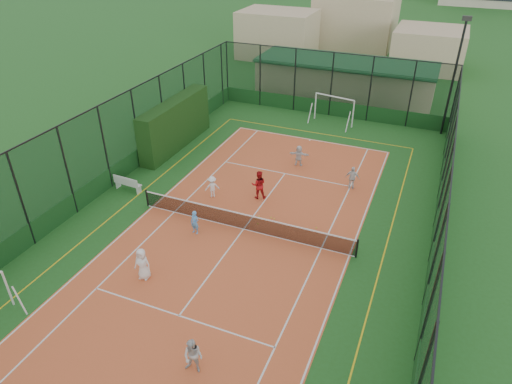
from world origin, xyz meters
The scene contains 17 objects.
ground centered at (0.00, 0.00, 0.00)m, with size 300.00×300.00×0.00m, color #21571D.
court_slab centered at (0.00, 0.00, 0.01)m, with size 11.17×23.97×0.01m, color #C9572C.
tennis_net centered at (0.00, 0.00, 0.53)m, with size 11.67×0.12×1.06m, color black, non-canonical shape.
perimeter_fence centered at (0.00, 0.00, 2.50)m, with size 18.12×34.12×5.00m, color black, non-canonical shape.
floodlight_ne centered at (8.60, 16.60, 4.12)m, with size 0.60×0.26×8.25m, color black, non-canonical shape.
clubhouse centered at (0.00, 22.00, 1.57)m, with size 15.20×7.20×3.15m, color tan, non-canonical shape.
hedge_left centered at (-8.30, 7.35, 1.63)m, with size 1.12×7.46×3.26m, color black.
white_bench centered at (-7.80, 1.01, 0.49)m, with size 1.73×0.47×0.97m, color white, non-canonical shape.
futsal_goal_far centered at (0.70, 15.52, 1.05)m, with size 3.26×0.95×2.11m, color white, non-canonical shape.
child_near_left centered at (-2.59, -5.01, 0.78)m, with size 0.76×0.49×1.55m, color white.
child_near_mid centered at (-2.13, -1.20, 0.65)m, with size 0.46×0.30×1.27m, color #54A1EE.
child_near_right centered at (1.83, -8.42, 0.74)m, with size 0.71×0.55×1.47m, color silver.
child_far_left centered at (-2.92, 2.24, 0.66)m, with size 0.84×0.48×1.30m, color white.
child_far_right centered at (4.20, 6.21, 0.71)m, with size 0.82×0.34×1.41m, color silver.
child_far_back centered at (0.41, 7.80, 0.69)m, with size 1.27×0.40×1.36m, color silver.
coach centered at (-0.45, 3.16, 0.85)m, with size 0.82×0.64×1.69m, color #B11216.
tennis_balls centered at (1.08, 1.30, 0.04)m, with size 3.22×0.88×0.07m.
Camera 1 is at (7.87, -17.29, 13.77)m, focal length 32.00 mm.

